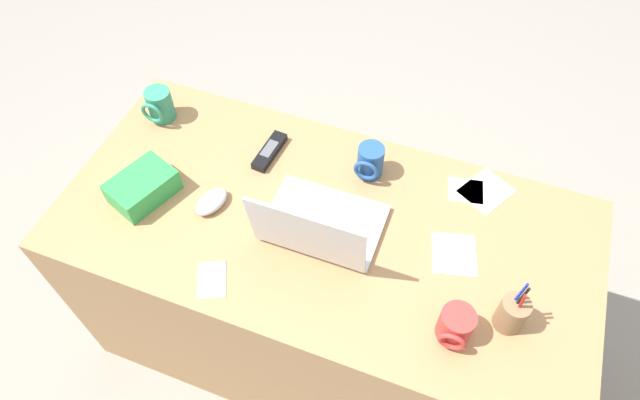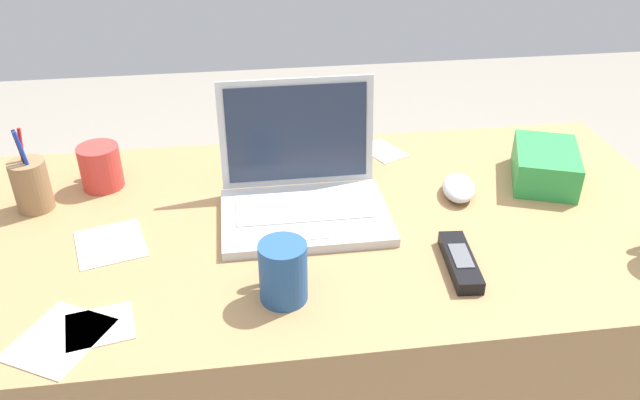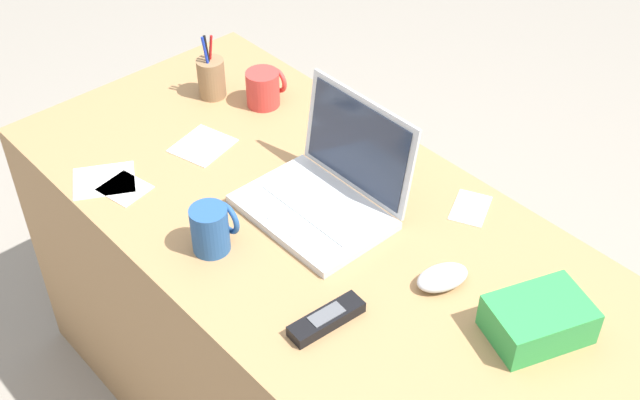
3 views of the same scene
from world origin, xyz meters
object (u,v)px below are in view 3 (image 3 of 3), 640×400
(laptop, at_px, (329,190))
(pen_holder, at_px, (211,77))
(snack_bag, at_px, (538,319))
(coffee_mug_white, at_px, (264,88))
(computer_mouse, at_px, (442,277))
(coffee_mug_tall, at_px, (212,228))
(cordless_phone, at_px, (327,319))

(laptop, distance_m, pen_holder, 0.53)
(laptop, height_order, snack_bag, laptop)
(laptop, distance_m, coffee_mug_white, 0.44)
(laptop, xyz_separation_m, computer_mouse, (0.32, 0.01, -0.03))
(laptop, relative_size, coffee_mug_tall, 3.09)
(computer_mouse, distance_m, cordless_phone, 0.25)
(coffee_mug_tall, bearing_deg, laptop, 75.93)
(laptop, xyz_separation_m, coffee_mug_white, (-0.41, 0.15, -0.00))
(computer_mouse, relative_size, coffee_mug_white, 1.14)
(computer_mouse, relative_size, pen_holder, 0.63)
(coffee_mug_white, bearing_deg, snack_bag, -6.63)
(coffee_mug_white, height_order, snack_bag, coffee_mug_white)
(computer_mouse, distance_m, pen_holder, 0.85)
(computer_mouse, xyz_separation_m, snack_bag, (0.20, 0.03, 0.02))
(coffee_mug_white, distance_m, coffee_mug_tall, 0.54)
(laptop, relative_size, computer_mouse, 2.90)
(pen_holder, bearing_deg, coffee_mug_tall, -36.13)
(cordless_phone, bearing_deg, computer_mouse, 72.36)
(pen_holder, bearing_deg, coffee_mug_white, 32.39)
(laptop, bearing_deg, computer_mouse, 1.52)
(coffee_mug_tall, relative_size, snack_bag, 0.57)
(snack_bag, bearing_deg, laptop, -175.23)
(coffee_mug_white, xyz_separation_m, coffee_mug_tall, (0.34, -0.41, 0.01))
(laptop, height_order, computer_mouse, laptop)
(coffee_mug_tall, xyz_separation_m, pen_holder, (-0.46, 0.34, 0.00))
(coffee_mug_tall, xyz_separation_m, snack_bag, (0.58, 0.31, -0.02))
(computer_mouse, xyz_separation_m, coffee_mug_tall, (-0.38, -0.27, 0.03))
(computer_mouse, bearing_deg, coffee_mug_white, -175.75)
(computer_mouse, height_order, pen_holder, pen_holder)
(coffee_mug_white, xyz_separation_m, pen_holder, (-0.12, -0.08, 0.01))
(laptop, relative_size, snack_bag, 1.77)
(computer_mouse, bearing_deg, snack_bag, 25.21)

